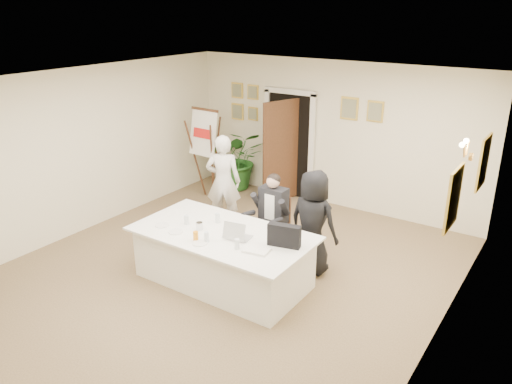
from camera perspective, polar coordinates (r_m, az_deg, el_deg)
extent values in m
plane|color=brown|center=(7.46, -4.05, -9.52)|extent=(7.00, 7.00, 0.00)
cube|color=white|center=(6.52, -4.67, 12.27)|extent=(6.00, 7.00, 0.02)
cube|color=beige|center=(9.73, 8.57, 6.49)|extent=(6.00, 0.10, 2.80)
cube|color=beige|center=(8.96, -19.64, 4.28)|extent=(0.10, 7.00, 2.80)
cube|color=beige|center=(5.65, 20.44, -5.25)|extent=(0.10, 7.00, 2.80)
cube|color=black|center=(10.20, 3.83, 5.30)|extent=(0.92, 0.06, 2.10)
cube|color=white|center=(10.44, 1.27, 5.70)|extent=(0.10, 0.06, 2.20)
cube|color=white|center=(9.93, 6.34, 4.80)|extent=(0.10, 0.06, 2.20)
cube|color=#392312|center=(9.83, 2.83, 4.61)|extent=(0.33, 0.81, 2.02)
cube|color=white|center=(7.15, -3.78, -7.51)|extent=(2.35, 1.17, 0.75)
cube|color=white|center=(6.98, -3.86, -4.72)|extent=(2.53, 1.35, 0.03)
cube|color=white|center=(9.91, -6.03, 6.70)|extent=(0.64, 0.21, 0.89)
imported|color=white|center=(8.75, -3.75, 1.21)|extent=(0.73, 0.64, 1.67)
imported|color=black|center=(7.29, 6.52, -3.44)|extent=(0.80, 0.55, 1.57)
imported|color=#256321|center=(10.67, -2.07, 3.82)|extent=(1.53, 1.47, 1.31)
cube|color=black|center=(6.52, 3.24, -4.99)|extent=(0.45, 0.22, 0.30)
cube|color=white|center=(6.43, 0.05, -6.66)|extent=(0.36, 0.28, 0.03)
cylinder|color=white|center=(7.27, -10.70, -3.75)|extent=(0.21, 0.21, 0.01)
cylinder|color=white|center=(7.04, -9.16, -4.51)|extent=(0.26, 0.26, 0.01)
cylinder|color=white|center=(6.68, -6.44, -5.82)|extent=(0.22, 0.22, 0.01)
cylinder|color=silver|center=(7.23, -7.95, -3.18)|extent=(0.08, 0.08, 0.14)
cylinder|color=silver|center=(6.69, -5.68, -5.15)|extent=(0.08, 0.08, 0.14)
cylinder|color=silver|center=(6.47, -2.18, -5.96)|extent=(0.08, 0.08, 0.14)
cylinder|color=silver|center=(7.25, -4.42, -2.99)|extent=(0.08, 0.08, 0.14)
cylinder|color=orange|center=(6.74, -6.90, -5.02)|extent=(0.08, 0.08, 0.13)
cylinder|color=silver|center=(7.05, -6.48, -3.89)|extent=(0.12, 0.12, 0.11)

